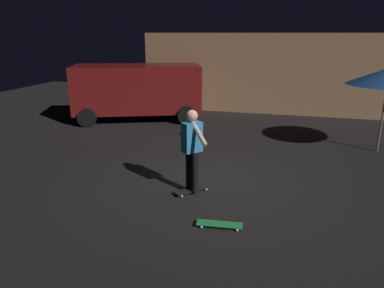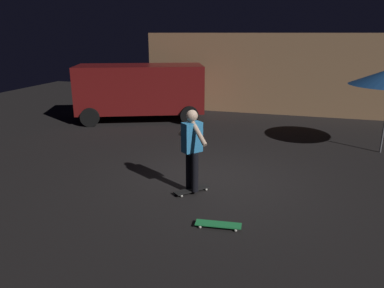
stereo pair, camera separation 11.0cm
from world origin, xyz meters
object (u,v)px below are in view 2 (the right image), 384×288
at_px(parked_van, 140,89).
at_px(skater, 192,145).
at_px(skateboard_ridden, 192,190).
at_px(skateboard_spare, 218,224).

relative_size(parked_van, skater, 2.98).
bearing_deg(skater, skateboard_ridden, 180.00).
bearing_deg(parked_van, skateboard_ridden, -57.89).
relative_size(parked_van, skateboard_spare, 6.26).
bearing_deg(skater, skateboard_spare, -56.56).
xyz_separation_m(parked_van, skateboard_ridden, (3.69, -5.88, -1.11)).
bearing_deg(skateboard_ridden, skateboard_spare, -56.56).
bearing_deg(parked_van, skater, -57.89).
bearing_deg(skater, parked_van, 122.11).
height_order(skateboard_spare, skater, skater).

